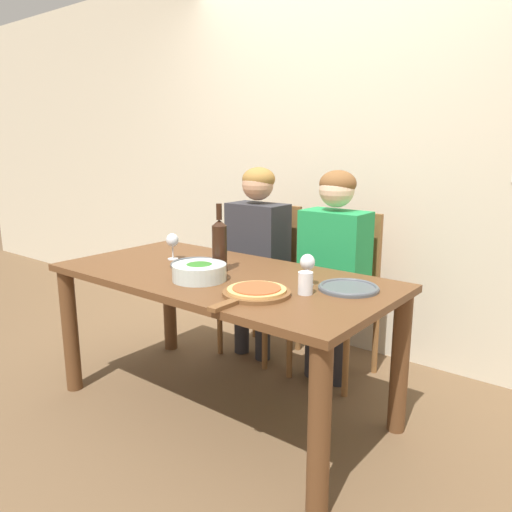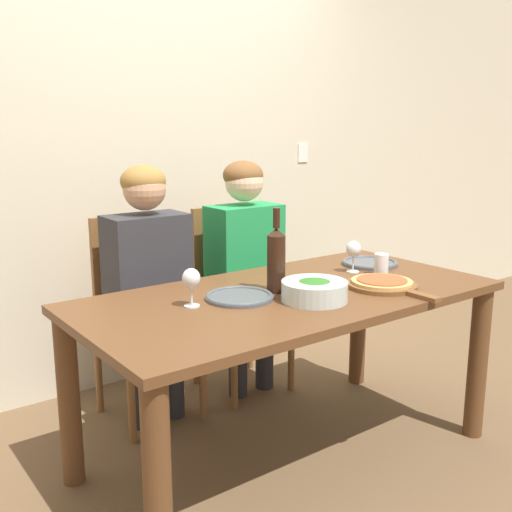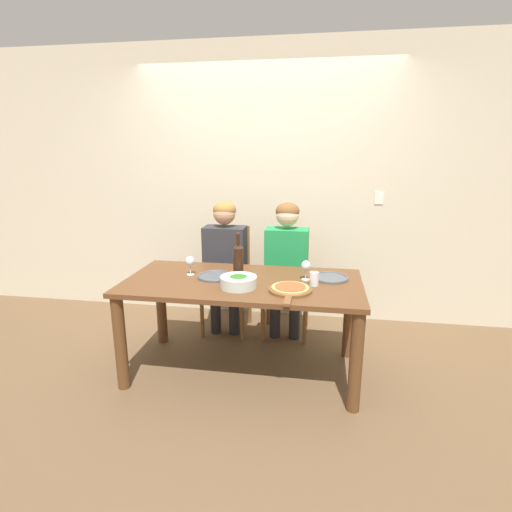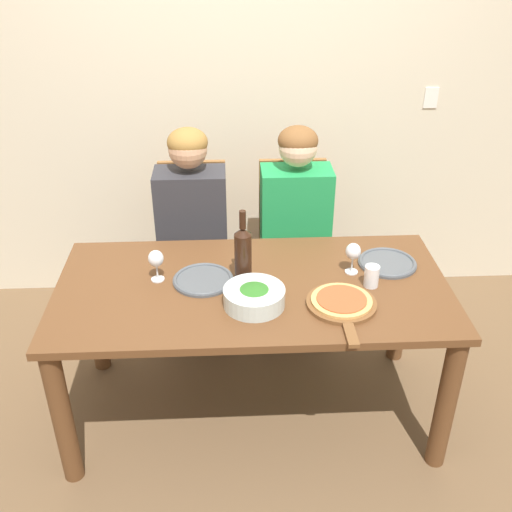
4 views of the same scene
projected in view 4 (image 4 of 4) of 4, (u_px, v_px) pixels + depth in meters
ground_plane at (253, 408)px, 3.06m from camera, size 40.00×40.00×0.00m
back_wall at (243, 82)px, 3.42m from camera, size 10.00×0.06×2.70m
dining_table at (253, 308)px, 2.74m from camera, size 1.76×0.87×0.75m
chair_left at (195, 243)px, 3.45m from camera, size 0.42×0.42×0.99m
chair_right at (292, 241)px, 3.48m from camera, size 0.42×0.42×0.99m
person_woman at (192, 218)px, 3.24m from camera, size 0.47×0.51×1.25m
person_man at (296, 215)px, 3.27m from camera, size 0.47×0.51×1.25m
wine_bottle at (243, 254)px, 2.64m from camera, size 0.08×0.08×0.35m
broccoli_bowl at (255, 297)px, 2.53m from camera, size 0.26×0.26×0.09m
dinner_plate_left at (203, 279)px, 2.70m from camera, size 0.27×0.27×0.02m
dinner_plate_right at (387, 263)px, 2.83m from camera, size 0.27×0.27×0.02m
pizza_on_board at (342, 303)px, 2.53m from camera, size 0.30×0.44×0.04m
wine_glass_left at (156, 260)px, 2.67m from camera, size 0.07×0.07×0.15m
wine_glass_right at (353, 253)px, 2.72m from camera, size 0.07×0.07×0.15m
water_tumbler at (372, 276)px, 2.65m from camera, size 0.07×0.07×0.10m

